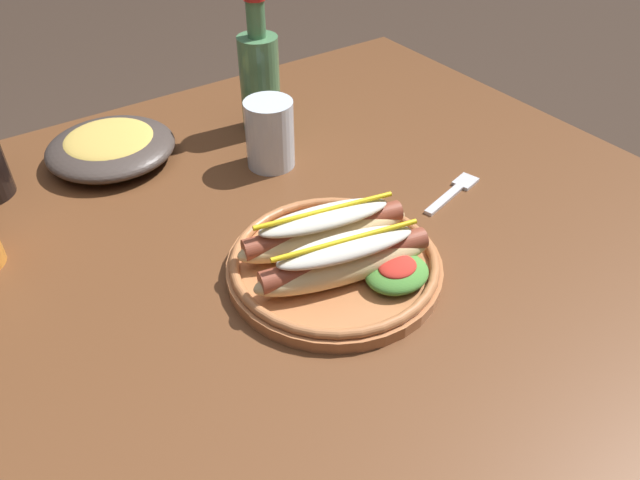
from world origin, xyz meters
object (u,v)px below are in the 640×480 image
Objects in this scene: glass_bottle at (260,79)px; water_cup at (270,134)px; fork at (454,191)px; side_bowl at (111,146)px; hot_dog_plate at (337,256)px.

water_cup is at bearing -114.17° from glass_bottle.
water_cup is 0.12m from glass_bottle.
side_bowl is at bearing 120.17° from fork.
side_bowl is at bearing 142.55° from water_cup.
glass_bottle is 0.25m from side_bowl.
fork is 1.17× the size of water_cup.
side_bowl is (-0.37, 0.36, 0.02)m from fork.
fork is at bearing -68.65° from glass_bottle.
side_bowl is at bearing 170.44° from glass_bottle.
hot_dog_plate is 0.39m from glass_bottle.
hot_dog_plate reaches higher than fork.
glass_bottle reaches higher than water_cup.
water_cup is 0.25m from side_bowl.
fork is at bearing -44.62° from side_bowl.
hot_dog_plate is at bearing -72.34° from side_bowl.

